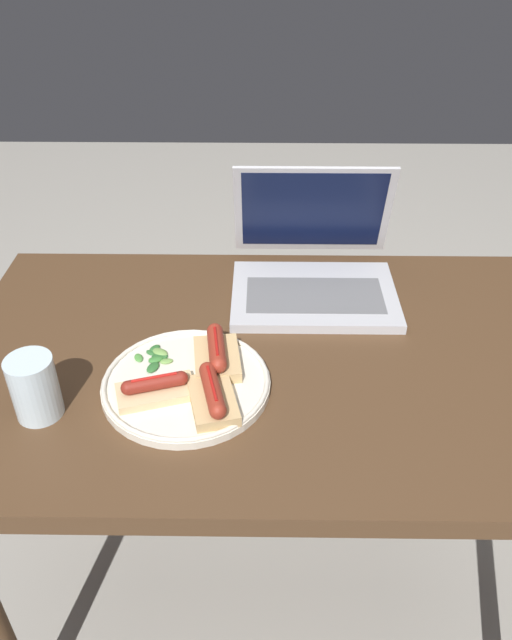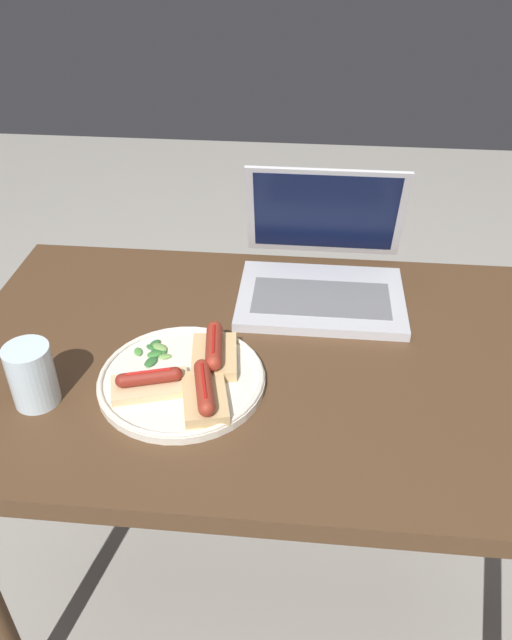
% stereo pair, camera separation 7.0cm
% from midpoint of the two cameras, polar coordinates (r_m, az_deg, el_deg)
% --- Properties ---
extents(ground_plane, '(6.00, 6.00, 0.00)m').
position_cam_midpoint_polar(ground_plane, '(1.60, -0.52, -23.30)').
color(ground_plane, '#9E998E').
extents(desk, '(1.08, 0.67, 0.71)m').
position_cam_midpoint_polar(desk, '(1.10, -0.70, -5.89)').
color(desk, '#4C331E').
rests_on(desk, ground_plane).
extents(laptop, '(0.31, 0.28, 0.22)m').
position_cam_midpoint_polar(laptop, '(1.21, 3.64, 4.54)').
color(laptop, '#B7B7BC').
rests_on(laptop, desk).
extents(plate, '(0.27, 0.27, 0.02)m').
position_cam_midpoint_polar(plate, '(1.00, -8.40, -5.77)').
color(plate, silver).
rests_on(plate, desk).
extents(sausage_toast_left, '(0.09, 0.11, 0.05)m').
position_cam_midpoint_polar(sausage_toast_left, '(1.01, -5.58, -3.19)').
color(sausage_toast_left, tan).
rests_on(sausage_toast_left, plate).
extents(sausage_toast_middle, '(0.13, 0.09, 0.04)m').
position_cam_midpoint_polar(sausage_toast_middle, '(0.97, -11.24, -6.19)').
color(sausage_toast_middle, '#D6B784').
rests_on(sausage_toast_middle, plate).
extents(sausage_toast_right, '(0.09, 0.12, 0.05)m').
position_cam_midpoint_polar(sausage_toast_right, '(0.94, -6.13, -6.97)').
color(sausage_toast_right, tan).
rests_on(sausage_toast_right, plate).
extents(salad_pile, '(0.07, 0.08, 0.01)m').
position_cam_midpoint_polar(salad_pile, '(1.04, -11.06, -3.45)').
color(salad_pile, '#2D662D').
rests_on(salad_pile, plate).
extents(drinking_glass, '(0.07, 0.07, 0.10)m').
position_cam_midpoint_polar(drinking_glass, '(0.99, -21.54, -5.80)').
color(drinking_glass, silver).
rests_on(drinking_glass, desk).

